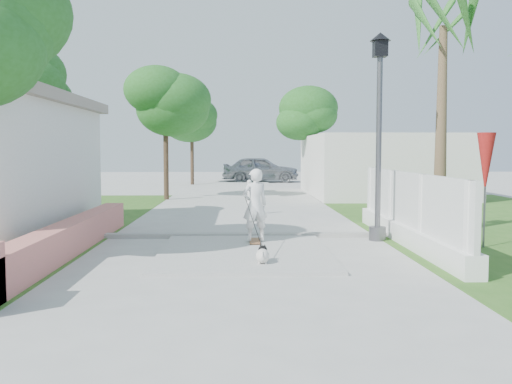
{
  "coord_description": "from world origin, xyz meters",
  "views": [
    {
      "loc": [
        -0.08,
        -6.67,
        1.95
      ],
      "look_at": [
        0.25,
        4.93,
        1.1
      ],
      "focal_mm": 40.0,
      "sensor_mm": 36.0,
      "label": 1
    }
  ],
  "objects_px": {
    "street_lamp": "(379,128)",
    "patio_umbrella": "(486,164)",
    "dog": "(263,255)",
    "parked_car": "(261,169)",
    "bollard": "(249,197)",
    "skateboarder": "(253,214)"
  },
  "relations": [
    {
      "from": "street_lamp",
      "to": "patio_umbrella",
      "type": "bearing_deg",
      "value": -27.76
    },
    {
      "from": "dog",
      "to": "parked_car",
      "type": "relative_size",
      "value": 0.11
    },
    {
      "from": "street_lamp",
      "to": "bollard",
      "type": "distance_m",
      "value": 5.56
    },
    {
      "from": "dog",
      "to": "parked_car",
      "type": "xyz_separation_m",
      "value": [
        0.9,
        25.56,
        0.61
      ]
    },
    {
      "from": "dog",
      "to": "parked_car",
      "type": "distance_m",
      "value": 25.58
    },
    {
      "from": "dog",
      "to": "bollard",
      "type": "bearing_deg",
      "value": 93.68
    },
    {
      "from": "bollard",
      "to": "patio_umbrella",
      "type": "bearing_deg",
      "value": -50.09
    },
    {
      "from": "bollard",
      "to": "patio_umbrella",
      "type": "relative_size",
      "value": 0.47
    },
    {
      "from": "street_lamp",
      "to": "parked_car",
      "type": "height_order",
      "value": "street_lamp"
    },
    {
      "from": "patio_umbrella",
      "to": "skateboarder",
      "type": "bearing_deg",
      "value": -178.4
    },
    {
      "from": "patio_umbrella",
      "to": "skateboarder",
      "type": "height_order",
      "value": "patio_umbrella"
    },
    {
      "from": "parked_car",
      "to": "dog",
      "type": "bearing_deg",
      "value": 179.98
    },
    {
      "from": "patio_umbrella",
      "to": "dog",
      "type": "relative_size",
      "value": 4.48
    },
    {
      "from": "skateboarder",
      "to": "dog",
      "type": "bearing_deg",
      "value": 75.92
    },
    {
      "from": "skateboarder",
      "to": "dog",
      "type": "relative_size",
      "value": 4.71
    },
    {
      "from": "street_lamp",
      "to": "bollard",
      "type": "xyz_separation_m",
      "value": [
        -2.7,
        4.5,
        -1.84
      ]
    },
    {
      "from": "patio_umbrella",
      "to": "dog",
      "type": "height_order",
      "value": "patio_umbrella"
    },
    {
      "from": "dog",
      "to": "patio_umbrella",
      "type": "bearing_deg",
      "value": 23.44
    },
    {
      "from": "street_lamp",
      "to": "patio_umbrella",
      "type": "xyz_separation_m",
      "value": [
        1.9,
        -1.0,
        -0.74
      ]
    },
    {
      "from": "skateboarder",
      "to": "parked_car",
      "type": "distance_m",
      "value": 24.02
    },
    {
      "from": "skateboarder",
      "to": "parked_car",
      "type": "bearing_deg",
      "value": -110.81
    },
    {
      "from": "parked_car",
      "to": "patio_umbrella",
      "type": "bearing_deg",
      "value": -169.43
    }
  ]
}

